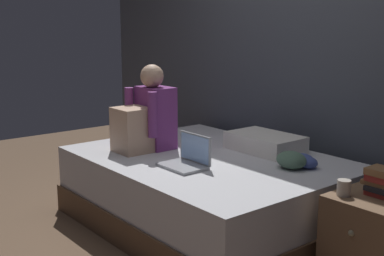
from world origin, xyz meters
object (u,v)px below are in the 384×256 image
(nightstand, at_px, (373,243))
(pillow, at_px, (265,143))
(person_sitting, at_px, (146,117))
(bed, at_px, (208,191))
(laptop, at_px, (188,159))
(mug, at_px, (344,188))
(clothes_pile, at_px, (297,160))

(nightstand, distance_m, pillow, 1.25)
(person_sitting, bearing_deg, pillow, 47.54)
(nightstand, distance_m, person_sitting, 1.87)
(person_sitting, bearing_deg, bed, 25.33)
(bed, height_order, pillow, pillow)
(nightstand, xyz_separation_m, laptop, (-1.19, -0.39, 0.31))
(bed, distance_m, pillow, 0.58)
(mug, distance_m, clothes_pile, 0.64)
(bed, relative_size, laptop, 6.25)
(bed, relative_size, mug, 22.22)
(pillow, distance_m, clothes_pile, 0.49)
(laptop, relative_size, pillow, 0.57)
(pillow, xyz_separation_m, mug, (1.03, -0.46, 0.00))
(laptop, relative_size, mug, 3.56)
(laptop, height_order, mug, laptop)
(bed, height_order, mug, mug)
(mug, bearing_deg, nightstand, 42.69)
(bed, xyz_separation_m, pillow, (0.14, 0.45, 0.33))
(mug, bearing_deg, clothes_pile, 153.10)
(nightstand, height_order, clothes_pile, clothes_pile)
(pillow, relative_size, clothes_pile, 2.20)
(pillow, bearing_deg, bed, -107.62)
(clothes_pile, bearing_deg, pillow, 158.95)
(clothes_pile, bearing_deg, laptop, -131.28)
(person_sitting, bearing_deg, nightstand, 10.53)
(bed, xyz_separation_m, clothes_pile, (0.60, 0.27, 0.32))
(pillow, relative_size, mug, 6.22)
(mug, relative_size, clothes_pile, 0.35)
(person_sitting, xyz_separation_m, pillow, (0.62, 0.67, -0.19))
(bed, bearing_deg, nightstand, 4.63)
(nightstand, xyz_separation_m, clothes_pile, (-0.70, 0.17, 0.30))
(person_sitting, xyz_separation_m, mug, (1.64, 0.21, -0.18))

